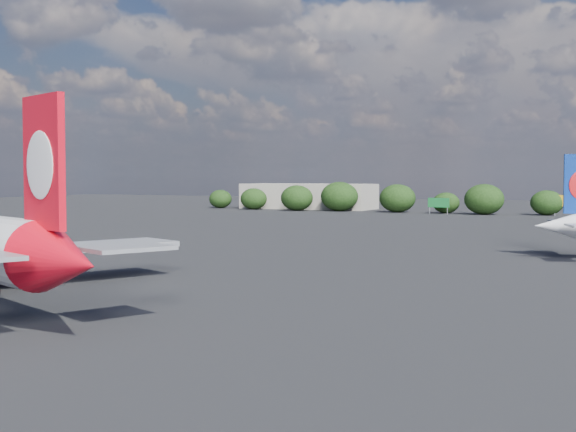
% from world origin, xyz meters
% --- Properties ---
extents(ground, '(500.00, 500.00, 0.00)m').
position_xyz_m(ground, '(0.00, 60.00, 0.00)').
color(ground, black).
rests_on(ground, ground).
extents(terminal_building, '(42.00, 16.00, 8.00)m').
position_xyz_m(terminal_building, '(-65.00, 192.00, 4.00)').
color(terminal_building, gray).
rests_on(terminal_building, ground).
extents(highway_sign, '(6.00, 0.30, 4.50)m').
position_xyz_m(highway_sign, '(-18.00, 176.00, 3.13)').
color(highway_sign, '#14642A').
rests_on(highway_sign, ground).
extents(billboard_yellow, '(5.00, 0.30, 5.50)m').
position_xyz_m(billboard_yellow, '(12.00, 182.00, 3.87)').
color(billboard_yellow, '#EEAA15').
rests_on(billboard_yellow, ground).
extents(horizon_treeline, '(203.66, 14.34, 8.89)m').
position_xyz_m(horizon_treeline, '(7.63, 180.54, 3.88)').
color(horizon_treeline, black).
rests_on(horizon_treeline, ground).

